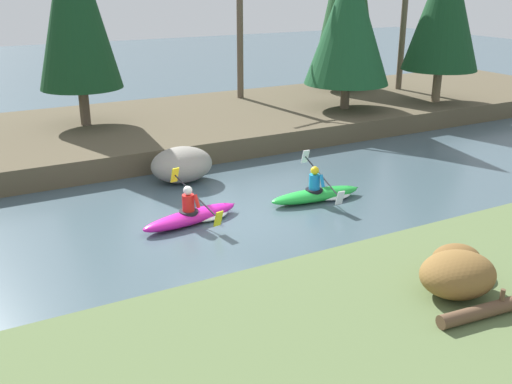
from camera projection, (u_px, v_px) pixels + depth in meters
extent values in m
plane|color=#425660|center=(220.00, 218.00, 15.42)|extent=(90.00, 90.00, 0.00)
cube|color=#5B7042|center=(405.00, 345.00, 9.60)|extent=(44.00, 6.11, 0.58)
cube|color=brown|center=(123.00, 133.00, 22.19)|extent=(44.00, 8.20, 0.74)
cylinder|color=brown|center=(84.00, 106.00, 21.67)|extent=(0.36, 0.36, 1.35)
cone|color=#143D1E|center=(74.00, 0.00, 20.42)|extent=(2.91, 2.91, 5.98)
cylinder|color=brown|center=(345.00, 96.00, 24.40)|extent=(0.36, 0.36, 1.02)
cone|color=#194C28|center=(349.00, 22.00, 23.40)|extent=(3.40, 3.40, 4.81)
cylinder|color=brown|center=(344.00, 78.00, 28.61)|extent=(0.36, 0.36, 1.04)
cylinder|color=#7A664C|center=(437.00, 86.00, 25.69)|extent=(0.36, 0.36, 1.38)
cone|color=#143D1E|center=(445.00, 5.00, 24.56)|extent=(3.16, 3.16, 5.23)
cylinder|color=brown|center=(240.00, 41.00, 25.90)|extent=(0.28, 0.28, 4.94)
cylinder|color=brown|center=(403.00, 32.00, 27.88)|extent=(0.28, 0.28, 5.32)
ellipsoid|color=brown|center=(458.00, 274.00, 10.44)|extent=(1.42, 1.18, 0.77)
ellipsoid|color=brown|center=(456.00, 259.00, 11.27)|extent=(0.98, 0.82, 0.53)
ellipsoid|color=green|center=(316.00, 195.00, 16.51)|extent=(2.73, 0.78, 0.34)
cone|color=green|center=(353.00, 188.00, 17.00)|extent=(0.36, 0.22, 0.20)
cylinder|color=black|center=(314.00, 190.00, 16.45)|extent=(0.51, 0.51, 0.08)
cylinder|color=#1984CC|center=(314.00, 182.00, 16.36)|extent=(0.32, 0.32, 0.42)
sphere|color=yellow|center=(315.00, 171.00, 16.25)|extent=(0.25, 0.25, 0.23)
cylinder|color=#1984CC|center=(313.00, 176.00, 16.58)|extent=(0.11, 0.23, 0.35)
cylinder|color=#1984CC|center=(322.00, 181.00, 16.17)|extent=(0.11, 0.23, 0.35)
cylinder|color=black|center=(322.00, 176.00, 16.41)|extent=(0.17, 1.91, 0.65)
cube|color=white|center=(305.00, 157.00, 17.11)|extent=(0.21, 0.17, 0.41)
cube|color=white|center=(340.00, 198.00, 15.70)|extent=(0.21, 0.17, 0.41)
ellipsoid|color=white|center=(332.00, 195.00, 16.76)|extent=(1.15, 0.77, 0.18)
ellipsoid|color=#C61999|center=(191.00, 217.00, 15.01)|extent=(2.76, 1.09, 0.34)
cone|color=#C61999|center=(230.00, 205.00, 15.75)|extent=(0.38, 0.26, 0.20)
cylinder|color=black|center=(189.00, 212.00, 14.93)|extent=(0.56, 0.56, 0.08)
cylinder|color=red|center=(188.00, 203.00, 14.85)|extent=(0.35, 0.35, 0.42)
sphere|color=white|center=(188.00, 191.00, 14.74)|extent=(0.27, 0.27, 0.23)
cylinder|color=red|center=(186.00, 196.00, 15.05)|extent=(0.13, 0.24, 0.35)
cylinder|color=red|center=(197.00, 201.00, 14.70)|extent=(0.13, 0.24, 0.35)
cylinder|color=black|center=(196.00, 196.00, 14.94)|extent=(0.39, 1.89, 0.65)
cube|color=yellow|center=(175.00, 175.00, 15.53)|extent=(0.23, 0.19, 0.41)
cube|color=yellow|center=(218.00, 219.00, 14.36)|extent=(0.23, 0.19, 0.41)
ellipsoid|color=white|center=(209.00, 215.00, 15.37)|extent=(1.21, 0.89, 0.18)
ellipsoid|color=gray|center=(182.00, 165.00, 17.96)|extent=(1.88, 1.47, 1.06)
cylinder|color=brown|center=(491.00, 309.00, 9.86)|extent=(2.11, 0.43, 0.24)
cylinder|color=brown|center=(503.00, 295.00, 9.86)|extent=(0.08, 0.08, 0.20)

